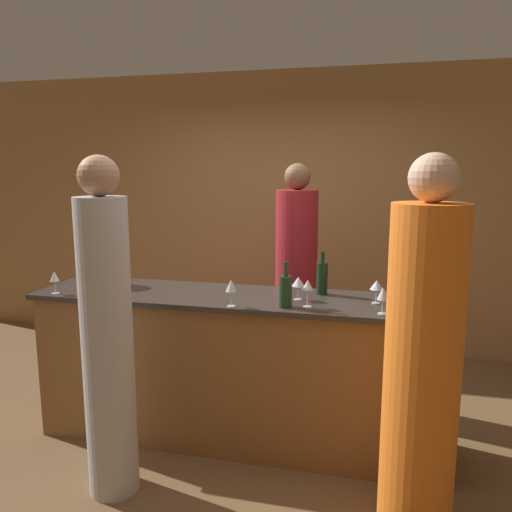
{
  "coord_description": "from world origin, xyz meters",
  "views": [
    {
      "loc": [
        0.87,
        -3.06,
        1.83
      ],
      "look_at": [
        0.11,
        0.1,
        1.27
      ],
      "focal_mm": 35.0,
      "sensor_mm": 36.0,
      "label": 1
    }
  ],
  "objects_px": {
    "bartender": "(296,289)",
    "wine_bottle_0": "(398,281)",
    "wine_bottle_2": "(322,278)",
    "guest_0": "(107,338)",
    "guest_1": "(422,371)",
    "ice_bucket": "(111,274)",
    "wine_bottle_1": "(285,291)"
  },
  "relations": [
    {
      "from": "bartender",
      "to": "wine_bottle_1",
      "type": "xyz_separation_m",
      "value": [
        0.1,
        -1.02,
        0.24
      ]
    },
    {
      "from": "wine_bottle_1",
      "to": "guest_1",
      "type": "bearing_deg",
      "value": -34.04
    },
    {
      "from": "guest_1",
      "to": "wine_bottle_2",
      "type": "height_order",
      "value": "guest_1"
    },
    {
      "from": "bartender",
      "to": "wine_bottle_1",
      "type": "bearing_deg",
      "value": 95.44
    },
    {
      "from": "bartender",
      "to": "wine_bottle_0",
      "type": "height_order",
      "value": "bartender"
    },
    {
      "from": "wine_bottle_0",
      "to": "guest_1",
      "type": "bearing_deg",
      "value": -84.53
    },
    {
      "from": "bartender",
      "to": "guest_1",
      "type": "xyz_separation_m",
      "value": [
        0.85,
        -1.53,
        0.01
      ]
    },
    {
      "from": "bartender",
      "to": "wine_bottle_1",
      "type": "relative_size",
      "value": 6.77
    },
    {
      "from": "guest_0",
      "to": "wine_bottle_2",
      "type": "bearing_deg",
      "value": 38.51
    },
    {
      "from": "guest_0",
      "to": "wine_bottle_1",
      "type": "bearing_deg",
      "value": 28.72
    },
    {
      "from": "guest_0",
      "to": "ice_bucket",
      "type": "relative_size",
      "value": 10.31
    },
    {
      "from": "wine_bottle_2",
      "to": "ice_bucket",
      "type": "xyz_separation_m",
      "value": [
        -1.49,
        -0.1,
        -0.03
      ]
    },
    {
      "from": "wine_bottle_2",
      "to": "ice_bucket",
      "type": "bearing_deg",
      "value": -176.27
    },
    {
      "from": "wine_bottle_0",
      "to": "guest_0",
      "type": "bearing_deg",
      "value": -150.56
    },
    {
      "from": "wine_bottle_2",
      "to": "guest_1",
      "type": "bearing_deg",
      "value": -56.76
    },
    {
      "from": "wine_bottle_1",
      "to": "bartender",
      "type": "bearing_deg",
      "value": 95.44
    },
    {
      "from": "ice_bucket",
      "to": "wine_bottle_0",
      "type": "bearing_deg",
      "value": 3.5
    },
    {
      "from": "wine_bottle_2",
      "to": "guest_0",
      "type": "bearing_deg",
      "value": -141.49
    },
    {
      "from": "guest_1",
      "to": "ice_bucket",
      "type": "bearing_deg",
      "value": 159.34
    },
    {
      "from": "guest_0",
      "to": "wine_bottle_1",
      "type": "height_order",
      "value": "guest_0"
    },
    {
      "from": "wine_bottle_0",
      "to": "wine_bottle_1",
      "type": "bearing_deg",
      "value": -149.58
    },
    {
      "from": "bartender",
      "to": "ice_bucket",
      "type": "bearing_deg",
      "value": 31.89
    },
    {
      "from": "guest_0",
      "to": "wine_bottle_1",
      "type": "distance_m",
      "value": 1.05
    },
    {
      "from": "wine_bottle_0",
      "to": "ice_bucket",
      "type": "distance_m",
      "value": 1.98
    },
    {
      "from": "bartender",
      "to": "wine_bottle_0",
      "type": "xyz_separation_m",
      "value": [
        0.76,
        -0.63,
        0.24
      ]
    },
    {
      "from": "wine_bottle_1",
      "to": "ice_bucket",
      "type": "relative_size",
      "value": 1.5
    },
    {
      "from": "guest_1",
      "to": "wine_bottle_0",
      "type": "bearing_deg",
      "value": 95.47
    },
    {
      "from": "ice_bucket",
      "to": "guest_1",
      "type": "bearing_deg",
      "value": -20.66
    },
    {
      "from": "guest_1",
      "to": "wine_bottle_0",
      "type": "relative_size",
      "value": 7.01
    },
    {
      "from": "bartender",
      "to": "guest_0",
      "type": "height_order",
      "value": "guest_0"
    },
    {
      "from": "wine_bottle_2",
      "to": "wine_bottle_1",
      "type": "bearing_deg",
      "value": -115.94
    },
    {
      "from": "guest_1",
      "to": "ice_bucket",
      "type": "distance_m",
      "value": 2.21
    }
  ]
}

